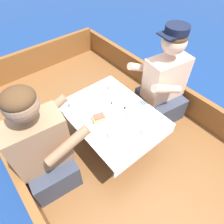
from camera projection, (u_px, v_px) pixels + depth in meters
ground_plane at (116, 160)px, 2.22m from camera, size 60.00×60.00×0.00m
boat_deck at (116, 152)px, 2.10m from camera, size 1.81×3.34×0.34m
gunwale_port at (27, 194)px, 1.49m from camera, size 0.06×3.34×0.30m
gunwale_starboard at (176, 94)px, 2.24m from camera, size 0.06×3.34×0.30m
bow_coaming at (39, 58)px, 2.71m from camera, size 1.69×0.06×0.34m
cockpit_table at (112, 116)px, 1.76m from camera, size 0.67×0.86×0.38m
person_port at (43, 150)px, 1.47m from camera, size 0.55×0.49×0.97m
person_starboard at (164, 84)px, 1.97m from camera, size 0.57×0.51×0.98m
plate_sandwich at (99, 120)px, 1.68m from camera, size 0.18×0.18×0.01m
plate_bread at (98, 100)px, 1.85m from camera, size 0.19×0.19×0.01m
sandwich at (99, 118)px, 1.66m from camera, size 0.12×0.10×0.05m
bowl_port_near at (136, 116)px, 1.69m from camera, size 0.15×0.15×0.04m
bowl_starboard_near at (116, 132)px, 1.57m from camera, size 0.14×0.14×0.04m
coffee_cup_port at (147, 132)px, 1.56m from camera, size 0.10×0.07×0.06m
coffee_cup_starboard at (73, 103)px, 1.77m from camera, size 0.11×0.08×0.07m
tin_can at (111, 87)px, 1.94m from camera, size 0.07×0.07×0.05m
utensil_knife_starboard at (152, 116)px, 1.72m from camera, size 0.04×0.17×0.00m
utensil_fork_port at (112, 107)px, 1.79m from camera, size 0.12×0.15×0.00m
utensil_spoon_port at (82, 128)px, 1.62m from camera, size 0.08×0.16×0.01m
utensil_knife_port at (131, 127)px, 1.63m from camera, size 0.12×0.14×0.00m
utensil_spoon_starboard at (155, 118)px, 1.69m from camera, size 0.16×0.09×0.01m
utensil_fork_starboard at (123, 112)px, 1.75m from camera, size 0.16×0.09×0.00m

